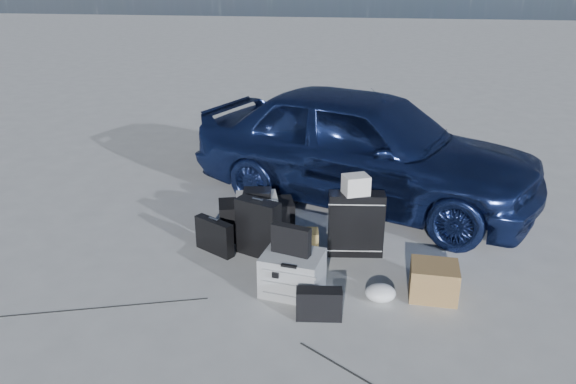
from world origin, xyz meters
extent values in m
plane|color=#B3B3AE|center=(0.00, 0.00, 0.00)|extent=(60.00, 60.00, 0.00)
imported|color=navy|center=(0.62, 2.26, 0.72)|extent=(4.55, 3.14, 1.44)
cube|color=#9FA2A4|center=(0.07, 0.01, 0.19)|extent=(0.59, 0.51, 0.38)
cube|color=black|center=(0.06, 0.02, 0.51)|extent=(0.37, 0.19, 0.27)
cube|color=black|center=(-0.83, 0.64, 0.18)|extent=(0.45, 0.33, 0.36)
cube|color=black|center=(-0.37, 0.66, 0.30)|extent=(0.49, 0.33, 0.60)
cube|color=black|center=(0.60, 0.83, 0.33)|extent=(0.58, 0.26, 0.67)
cube|color=silver|center=(0.58, 0.81, 0.76)|extent=(0.30, 0.27, 0.19)
cube|color=black|center=(-0.48, 1.08, 0.20)|extent=(0.87, 0.55, 0.40)
cube|color=silver|center=(-0.47, 1.09, 0.44)|extent=(0.50, 0.43, 0.08)
cube|color=black|center=(-0.46, 1.08, 0.51)|extent=(0.33, 0.25, 0.06)
cube|color=olive|center=(0.11, 0.44, 0.20)|extent=(0.33, 0.22, 0.41)
cube|color=olive|center=(1.33, 0.12, 0.16)|extent=(0.43, 0.38, 0.31)
ellipsoid|color=silver|center=(0.86, -0.02, 0.08)|extent=(0.31, 0.27, 0.15)
cube|color=black|center=(0.35, -0.37, 0.13)|extent=(0.40, 0.19, 0.27)
camera|label=1|loc=(0.69, -4.36, 2.75)|focal=35.00mm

